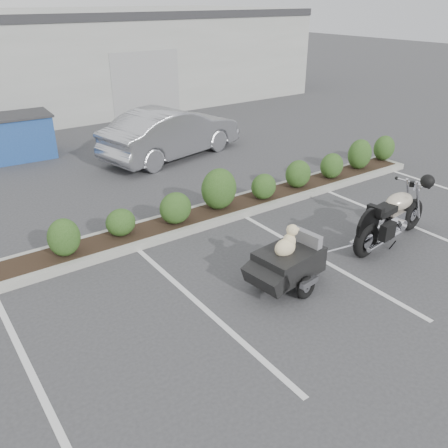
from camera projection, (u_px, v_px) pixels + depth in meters
ground at (252, 264)px, 8.94m from camera, size 90.00×90.00×0.00m
planter_kerb at (227, 209)px, 11.05m from camera, size 12.00×1.00×0.15m
building at (9, 61)px, 20.54m from camera, size 26.00×10.00×4.00m
motorcycle at (393, 218)px, 9.48m from camera, size 2.46×0.91×1.41m
pet_trailer at (288, 261)px, 8.08m from camera, size 1.98×1.12×1.17m
sedan at (172, 133)px, 14.60m from camera, size 4.87×2.63×1.52m
dumpster at (18, 136)px, 14.49m from camera, size 2.13×1.52×1.35m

